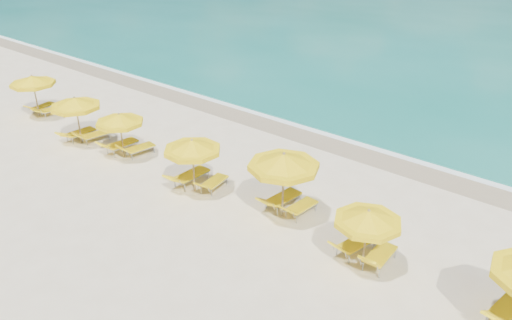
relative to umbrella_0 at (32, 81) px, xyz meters
The scene contains 23 objects.
ground_plane 14.18m from the umbrella_0, ahead, with size 120.00×120.00×0.00m, color beige.
wet_sand_band 16.02m from the umbrella_0, 27.98° to the left, with size 120.00×2.60×0.01m, color tan.
foam_line 16.41m from the umbrella_0, 30.47° to the left, with size 120.00×1.20×0.03m, color white.
whitecap_near 18.96m from the umbrella_0, 64.77° to the left, with size 14.00×0.36×0.05m, color white.
umbrella_0 is the anchor object (origin of this frame).
umbrella_1 4.84m from the umbrella_0, ahead, with size 2.75×2.75×2.35m.
umbrella_2 7.68m from the umbrella_0, ahead, with size 2.73×2.73×2.14m.
umbrella_3 12.38m from the umbrella_0, ahead, with size 2.85×2.85×2.28m.
umbrella_4 16.18m from the umbrella_0, ahead, with size 2.56×2.56×2.59m.
umbrella_5 19.87m from the umbrella_0, ahead, with size 2.22×2.22×2.12m.
lounger_0_left 1.91m from the umbrella_0, 132.66° to the left, with size 0.88×1.78×0.70m.
lounger_0_right 1.92m from the umbrella_0, 58.08° to the left, with size 0.63×1.74×0.62m.
lounger_1_left 4.78m from the umbrella_0, ahead, with size 0.67×1.89×0.69m.
lounger_1_right 5.48m from the umbrella_0, ahead, with size 0.86×1.82×0.73m.
lounger_2_left 7.35m from the umbrella_0, ahead, with size 0.74×1.94×0.82m.
lounger_2_right 8.27m from the umbrella_0, ahead, with size 0.81×1.80×0.78m.
lounger_3_left 11.97m from the umbrella_0, ahead, with size 0.71×2.04×0.82m.
lounger_3_right 13.02m from the umbrella_0, ahead, with size 0.84×1.76×0.75m.
lounger_4_left 15.92m from the umbrella_0, ahead, with size 0.82×1.99×0.78m.
lounger_4_right 16.77m from the umbrella_0, ahead, with size 0.70×1.74×0.76m.
lounger_5_left 19.40m from the umbrella_0, ahead, with size 0.93×1.83×0.81m.
lounger_5_right 20.30m from the umbrella_0, ahead, with size 0.67×1.78×0.87m.
lounger_6_left 24.05m from the umbrella_0, ahead, with size 0.91×1.96×0.76m.
Camera 1 is at (11.24, -12.09, 10.00)m, focal length 35.00 mm.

